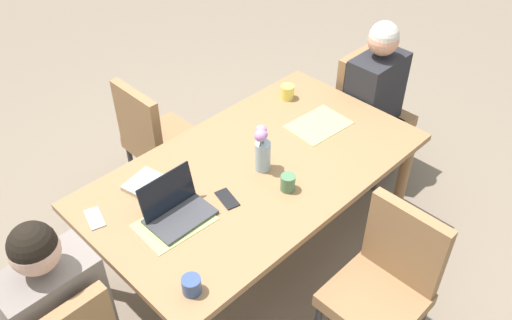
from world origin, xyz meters
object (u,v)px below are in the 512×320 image
object	(u,v)px
chair_far_right_near	(386,280)
phone_black	(227,199)
coffee_mug_near_right	(288,183)
book_red_cover	(143,183)
person_head_left_left_mid	(372,111)
chair_near_left_far	(156,136)
coffee_mug_centre_left	(287,92)
coffee_mug_near_left	(192,285)
dining_table	(256,177)
laptop_head_right_left_near	(176,209)
flower_vase	(262,149)
chair_head_left_left_mid	(367,107)
phone_silver	(95,218)

from	to	relation	value
chair_far_right_near	phone_black	distance (m)	0.89
coffee_mug_near_right	book_red_cover	xyz separation A→B (m)	(0.52, -0.57, -0.03)
person_head_left_left_mid	phone_black	world-z (taller)	person_head_left_left_mid
chair_near_left_far	coffee_mug_centre_left	bearing A→B (deg)	142.50
coffee_mug_near_left	dining_table	bearing A→B (deg)	-153.55
dining_table	coffee_mug_near_left	bearing A→B (deg)	26.45
coffee_mug_centre_left	laptop_head_right_left_near	bearing A→B (deg)	15.73
flower_vase	book_red_cover	bearing A→B (deg)	-33.23
dining_table	chair_far_right_near	world-z (taller)	chair_far_right_near
book_red_cover	coffee_mug_near_right	bearing A→B (deg)	119.90
dining_table	book_red_cover	world-z (taller)	book_red_cover
chair_head_left_left_mid	book_red_cover	bearing A→B (deg)	-7.50
flower_vase	coffee_mug_near_left	xyz separation A→B (m)	(0.80, 0.36, -0.10)
dining_table	coffee_mug_centre_left	size ratio (longest dim) A/B	20.76
coffee_mug_centre_left	book_red_cover	distance (m)	1.16
flower_vase	coffee_mug_centre_left	distance (m)	0.73
chair_far_right_near	phone_silver	bearing A→B (deg)	-53.00
chair_near_left_far	laptop_head_right_left_near	size ratio (longest dim) A/B	2.81
phone_black	coffee_mug_near_right	bearing A→B (deg)	72.93
chair_head_left_left_mid	phone_silver	size ratio (longest dim) A/B	6.00
chair_far_right_near	phone_silver	xyz separation A→B (m)	(0.88, -1.17, 0.23)
phone_black	book_red_cover	bearing A→B (deg)	-135.19
chair_head_left_left_mid	chair_far_right_near	size ratio (longest dim) A/B	1.00
coffee_mug_near_right	chair_far_right_near	bearing A→B (deg)	93.67
chair_near_left_far	book_red_cover	bearing A→B (deg)	50.08
person_head_left_left_mid	coffee_mug_near_right	world-z (taller)	person_head_left_left_mid
coffee_mug_near_right	coffee_mug_centre_left	bearing A→B (deg)	-137.50
chair_far_right_near	laptop_head_right_left_near	xyz separation A→B (m)	(0.58, -0.89, 0.27)
chair_head_left_left_mid	flower_vase	size ratio (longest dim) A/B	3.28
dining_table	phone_silver	distance (m)	0.90
coffee_mug_centre_left	book_red_cover	xyz separation A→B (m)	(1.16, 0.03, -0.03)
dining_table	chair_head_left_left_mid	bearing A→B (deg)	-175.68
chair_head_left_left_mid	coffee_mug_near_left	world-z (taller)	chair_head_left_left_mid
flower_vase	laptop_head_right_left_near	distance (m)	0.57
person_head_left_left_mid	chair_near_left_far	world-z (taller)	person_head_left_left_mid
flower_vase	coffee_mug_near_left	world-z (taller)	flower_vase
phone_black	phone_silver	bearing A→B (deg)	-108.97
chair_near_left_far	coffee_mug_centre_left	world-z (taller)	chair_near_left_far
dining_table	flower_vase	bearing A→B (deg)	115.77
dining_table	coffee_mug_near_right	distance (m)	0.27
chair_head_left_left_mid	person_head_left_left_mid	size ratio (longest dim) A/B	0.75
dining_table	phone_black	size ratio (longest dim) A/B	12.68
chair_near_left_far	coffee_mug_near_right	xyz separation A→B (m)	(-0.05, 1.13, 0.27)
person_head_left_left_mid	chair_near_left_far	distance (m)	1.50
coffee_mug_near_left	coffee_mug_centre_left	distance (m)	1.60
dining_table	flower_vase	distance (m)	0.21
chair_near_left_far	phone_silver	distance (m)	1.02
dining_table	book_red_cover	distance (m)	0.62
person_head_left_left_mid	book_red_cover	distance (m)	1.73
book_red_cover	phone_black	bearing A→B (deg)	108.36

